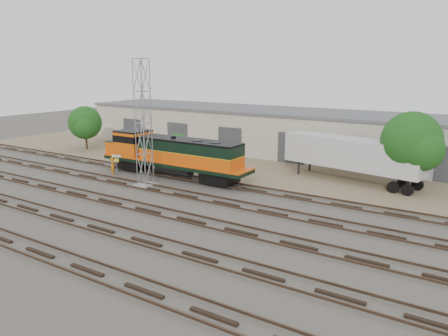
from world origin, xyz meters
The scene contains 13 objects.
ground centered at (0.00, 0.00, 0.00)m, with size 140.00×140.00×0.00m, color #47423A.
dirt_strip centered at (0.00, 15.00, 0.01)m, with size 80.00×16.00×0.02m, color #726047.
tracks centered at (0.00, -3.00, 0.08)m, with size 80.00×20.40×0.28m.
warehouse centered at (0.04, 22.98, 2.65)m, with size 58.40×10.40×5.30m.
locomotive centered at (-5.10, 6.00, 2.26)m, with size 16.28×2.86×3.91m.
signal_tower centered at (-5.01, 2.20, 5.40)m, with size 1.64×1.64×11.12m.
sign_post centered at (-9.50, 3.07, 1.57)m, with size 0.89×0.31×2.24m.
worker centered at (-10.62, 3.56, 0.88)m, with size 0.64×0.42×1.75m, color orange.
semi_trailer centered at (10.21, 13.70, 2.53)m, with size 13.35×4.98×4.03m.
dumpster_blue centered at (14.67, 17.24, 0.75)m, with size 1.60×1.50×1.50m, color navy.
tree_west centered at (-23.75, 11.38, 3.32)m, with size 4.45×4.24×5.55m.
tree_mid centered at (-7.20, 9.52, 1.59)m, with size 4.02×3.83×3.83m.
tree_east centered at (15.23, 13.25, 4.16)m, with size 5.31×5.05×6.82m.
Camera 1 is at (21.40, -25.75, 10.42)m, focal length 35.00 mm.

